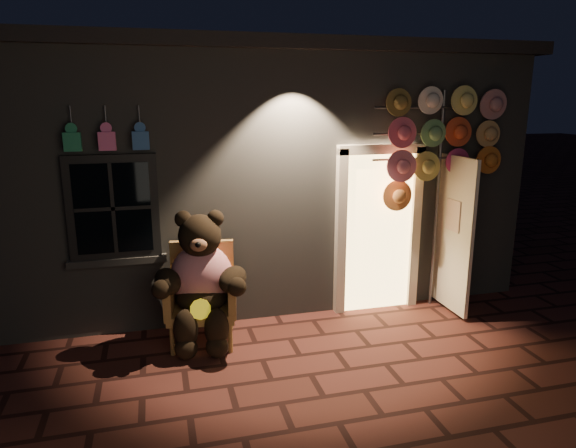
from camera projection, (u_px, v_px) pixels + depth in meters
name	position (u px, v px, depth m)	size (l,w,h in m)	color
ground	(311.00, 375.00, 5.25)	(60.00, 60.00, 0.00)	#52251F
shop_building	(242.00, 160.00, 8.58)	(7.30, 5.95, 3.51)	slate
wicker_armchair	(202.00, 293.00, 5.92)	(0.87, 0.81, 1.13)	#AA8942
teddy_bear	(201.00, 280.00, 5.73)	(1.11, 0.94, 1.55)	red
hat_rack	(441.00, 140.00, 6.42)	(1.75, 0.22, 2.87)	#59595E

